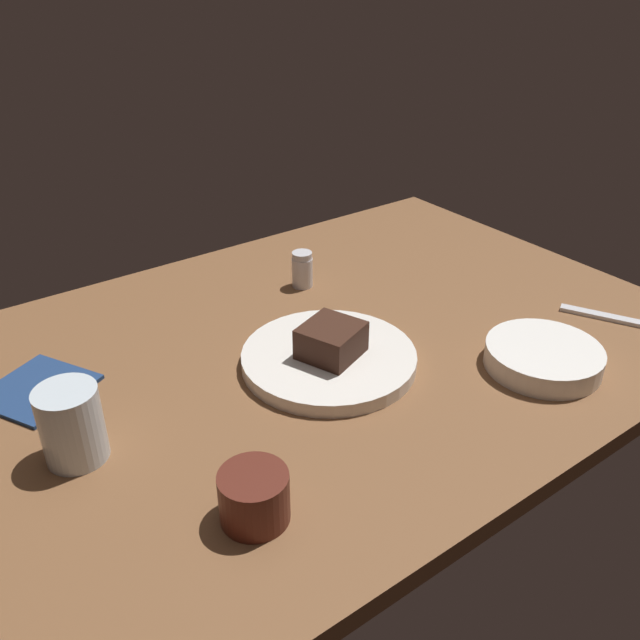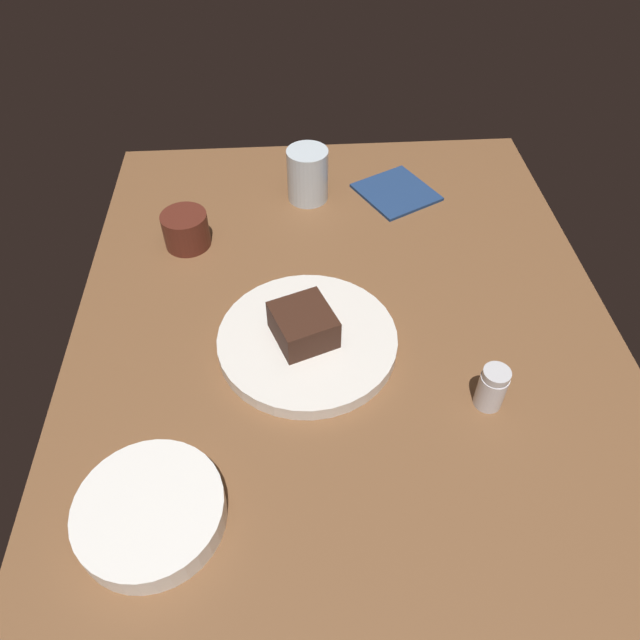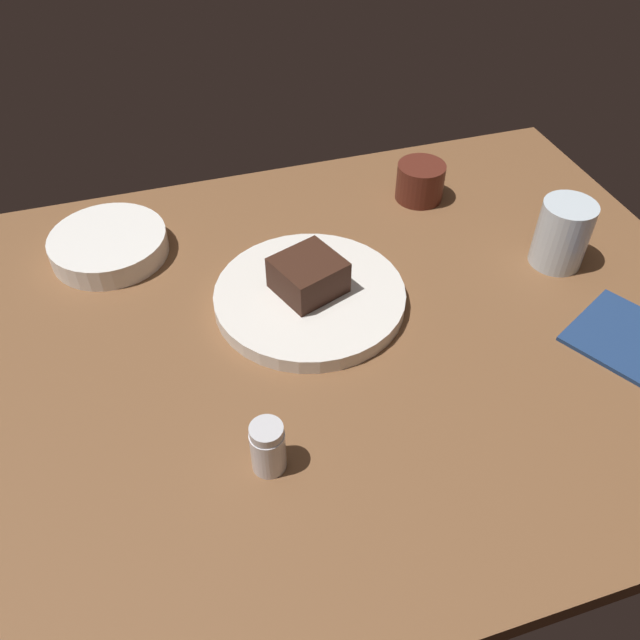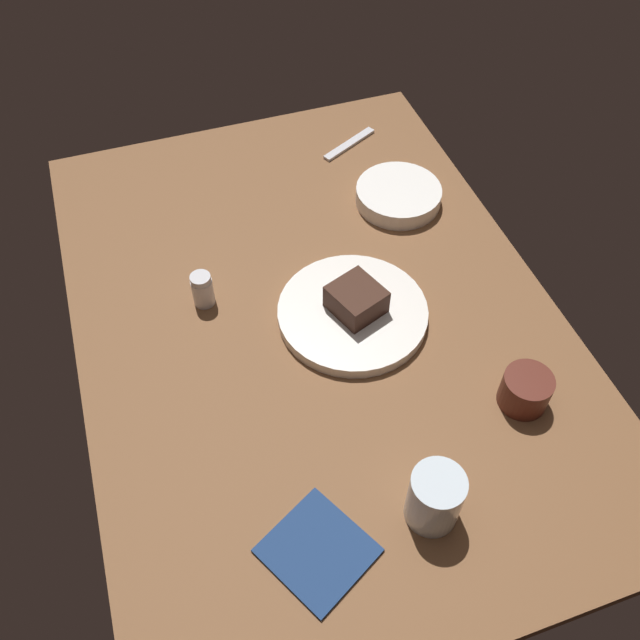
% 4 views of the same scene
% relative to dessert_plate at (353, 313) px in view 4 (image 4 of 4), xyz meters
% --- Properties ---
extents(dining_table, '(1.20, 0.84, 0.03)m').
position_rel_dessert_plate_xyz_m(dining_table, '(-0.03, -0.06, -0.03)').
color(dining_table, brown).
rests_on(dining_table, ground).
extents(dessert_plate, '(0.27, 0.27, 0.02)m').
position_rel_dessert_plate_xyz_m(dessert_plate, '(0.00, 0.00, 0.00)').
color(dessert_plate, white).
rests_on(dessert_plate, dining_table).
extents(chocolate_cake_slice, '(0.11, 0.11, 0.05)m').
position_rel_dessert_plate_xyz_m(chocolate_cake_slice, '(0.00, 0.01, 0.04)').
color(chocolate_cake_slice, '#381E14').
rests_on(chocolate_cake_slice, dessert_plate).
extents(salt_shaker, '(0.04, 0.04, 0.07)m').
position_rel_dessert_plate_xyz_m(salt_shaker, '(-0.12, -0.24, 0.02)').
color(salt_shaker, silver).
rests_on(salt_shaker, dining_table).
extents(water_glass, '(0.08, 0.08, 0.10)m').
position_rel_dessert_plate_xyz_m(water_glass, '(0.38, -0.02, 0.04)').
color(water_glass, silver).
rests_on(water_glass, dining_table).
extents(side_bowl, '(0.18, 0.18, 0.04)m').
position_rel_dessert_plate_xyz_m(side_bowl, '(-0.26, 0.20, 0.01)').
color(side_bowl, white).
rests_on(side_bowl, dining_table).
extents(coffee_cup, '(0.08, 0.08, 0.06)m').
position_rel_dessert_plate_xyz_m(coffee_cup, '(0.25, 0.20, 0.02)').
color(coffee_cup, '#562319').
rests_on(coffee_cup, dining_table).
extents(dessert_spoon, '(0.08, 0.14, 0.01)m').
position_rel_dessert_plate_xyz_m(dessert_spoon, '(-0.47, 0.17, -0.01)').
color(dessert_spoon, silver).
rests_on(dessert_spoon, dining_table).
extents(folded_napkin, '(0.18, 0.18, 0.01)m').
position_rel_dessert_plate_xyz_m(folded_napkin, '(0.38, -0.19, -0.01)').
color(folded_napkin, navy).
rests_on(folded_napkin, dining_table).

